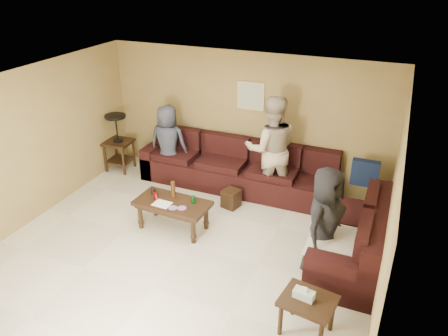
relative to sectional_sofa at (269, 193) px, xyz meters
name	(u,v)px	position (x,y,z in m)	size (l,w,h in m)	color
room	(183,147)	(-0.81, -1.52, 1.34)	(5.60, 5.50, 2.50)	beige
sectional_sofa	(269,193)	(0.00, 0.00, 0.00)	(4.65, 2.90, 0.97)	black
coffee_table	(172,206)	(-1.25, -1.16, 0.09)	(1.21, 0.65, 0.78)	black
end_table_left	(118,142)	(-3.31, 0.34, 0.29)	(0.55, 0.55, 1.18)	black
side_table_right	(307,304)	(1.23, -2.49, 0.10)	(0.68, 0.59, 0.65)	black
waste_bin	(231,198)	(-0.63, -0.17, -0.16)	(0.27, 0.27, 0.33)	black
wall_art	(251,96)	(-0.71, 0.96, 1.37)	(0.52, 0.04, 0.52)	#CCB480
person_left	(168,143)	(-2.15, 0.36, 0.43)	(0.74, 0.48, 1.52)	#313544
person_middle	(271,149)	(-0.11, 0.40, 0.64)	(0.94, 0.73, 1.93)	tan
person_right	(324,222)	(1.15, -1.30, 0.47)	(0.78, 0.51, 1.59)	black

